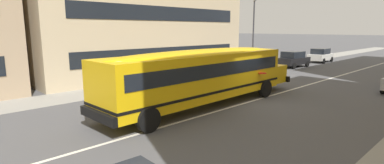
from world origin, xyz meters
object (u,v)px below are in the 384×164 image
(parked_car_white_by_entrance, at_px, (321,55))
(parked_car_dark_blue_beside_sign, at_px, (253,65))
(parked_car_black_end_of_row, at_px, (293,59))
(street_lamp, at_px, (254,25))
(school_bus, at_px, (203,73))

(parked_car_white_by_entrance, height_order, parked_car_dark_blue_beside_sign, same)
(parked_car_dark_blue_beside_sign, xyz_separation_m, parked_car_black_end_of_row, (7.42, 0.12, 0.00))
(parked_car_dark_blue_beside_sign, bearing_deg, parked_car_white_by_entrance, 3.06)
(parked_car_white_by_entrance, height_order, street_lamp, street_lamp)
(school_bus, relative_size, parked_car_dark_blue_beside_sign, 3.28)
(street_lamp, bearing_deg, parked_car_white_by_entrance, -9.10)
(school_bus, height_order, parked_car_dark_blue_beside_sign, school_bus)
(parked_car_black_end_of_row, relative_size, street_lamp, 0.59)
(parked_car_white_by_entrance, relative_size, street_lamp, 0.58)
(school_bus, bearing_deg, parked_car_black_end_of_row, 12.36)
(parked_car_white_by_entrance, height_order, parked_car_black_end_of_row, same)
(school_bus, height_order, parked_car_white_by_entrance, school_bus)
(parked_car_dark_blue_beside_sign, distance_m, street_lamp, 4.78)
(parked_car_white_by_entrance, xyz_separation_m, parked_car_dark_blue_beside_sign, (-14.10, -0.08, 0.00))
(street_lamp, bearing_deg, parked_car_dark_blue_beside_sign, -144.37)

